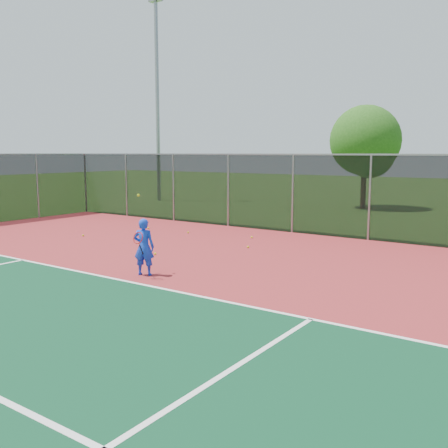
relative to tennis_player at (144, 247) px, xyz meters
The scene contains 13 objects.
ground 4.79m from the tennis_player, 52.01° to the right, with size 120.00×120.00×0.00m, color #2E5919.
court_apron 3.47m from the tennis_player, 30.71° to the right, with size 30.00×20.00×0.02m, color maroon.
court_lines 7.49m from the tennis_player, 48.79° to the right, with size 22.10×13.05×0.00m.
fence_back 8.81m from the tennis_player, 70.59° to the left, with size 30.00×0.06×3.03m.
tennis_player is the anchor object (origin of this frame).
practice_ball_1 6.68m from the tennis_player, 119.36° to the left, with size 0.07×0.07×0.07m, color #CDCE18.
practice_ball_2 6.30m from the tennis_player, 96.05° to the left, with size 0.07×0.07×0.07m, color #CDCE18.
practice_ball_4 6.74m from the tennis_player, 153.34° to the left, with size 0.07×0.07×0.07m, color #CDCE18.
practice_ball_5 2.60m from the tennis_player, 126.50° to the left, with size 0.07×0.07×0.07m, color #CDCE18.
practice_ball_6 4.62m from the tennis_player, 87.10° to the left, with size 0.07×0.07×0.07m, color #CDCE18.
practice_ball_7 7.80m from the tennis_player, 132.69° to the left, with size 0.07×0.07×0.07m, color #CDCE18.
floodlight_nw 21.27m from the tennis_player, 131.10° to the left, with size 0.90×0.40×12.71m.
tree_back_left 18.66m from the tennis_player, 92.44° to the left, with size 3.89×3.89×5.71m.
Camera 1 is at (5.74, -5.20, 3.07)m, focal length 40.00 mm.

